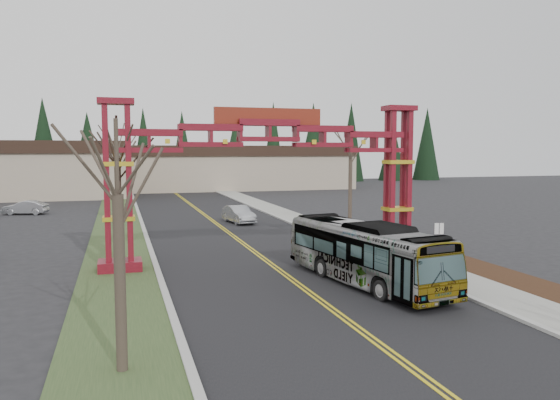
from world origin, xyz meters
name	(u,v)px	position (x,y,z in m)	size (l,w,h in m)	color
road	(241,242)	(0.00, 25.00, 0.01)	(12.00, 110.00, 0.02)	black
lane_line_left	(240,242)	(-0.12, 25.00, 0.03)	(0.12, 100.00, 0.01)	gold
lane_line_right	(243,242)	(0.12, 25.00, 0.03)	(0.12, 100.00, 0.01)	gold
curb_right	(325,237)	(6.15, 25.00, 0.07)	(0.30, 110.00, 0.15)	#B0AFAA
sidewalk_right	(344,236)	(7.60, 25.00, 0.08)	(2.60, 110.00, 0.14)	gray
landscape_strip	(520,282)	(10.20, 10.00, 0.06)	(2.60, 50.00, 0.12)	black
grass_median	(120,248)	(-8.00, 25.00, 0.04)	(4.00, 110.00, 0.08)	#304824
curb_left	(149,246)	(-6.15, 25.00, 0.07)	(0.30, 110.00, 0.15)	#B0AFAA
gateway_arch	(268,156)	(0.00, 18.00, 5.98)	(18.20, 1.60, 8.90)	#5E0C18
retail_building_east	(229,167)	(10.00, 79.95, 3.51)	(38.00, 20.30, 7.00)	#B8A58D
conifer_treeline	(164,149)	(0.25, 92.00, 6.49)	(116.10, 5.60, 13.00)	black
transit_bus	(365,253)	(3.07, 12.02, 1.47)	(2.48, 10.58, 2.95)	#B3B7BC
silver_sedan	(239,214)	(1.96, 34.91, 0.75)	(1.58, 4.54, 1.49)	#A5A8AD
parked_car_far_a	(25,208)	(-16.81, 47.04, 0.68)	(1.45, 4.15, 1.37)	#9EA0A5
bare_tree_median_near	(118,196)	(-8.00, 4.51, 5.05)	(3.16, 3.16, 7.16)	#382D26
bare_tree_median_mid	(117,159)	(-8.00, 18.94, 5.84)	(3.39, 3.39, 8.11)	#382D26
bare_tree_median_far	(117,151)	(-8.00, 36.37, 6.20)	(3.20, 3.20, 8.36)	#382D26
bare_tree_right_far	(351,151)	(10.00, 29.45, 6.20)	(3.08, 3.08, 8.29)	#382D26
street_sign	(439,234)	(9.07, 15.17, 1.62)	(0.51, 0.14, 2.26)	#3F3F44
barrel_south	(430,252)	(8.95, 15.79, 0.52)	(0.56, 0.56, 1.03)	#E5580C
barrel_mid	(409,243)	(9.22, 18.68, 0.53)	(0.57, 0.57, 1.06)	#E5580C
barrel_north	(384,235)	(9.26, 22.08, 0.54)	(0.58, 0.58, 1.07)	#E5580C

